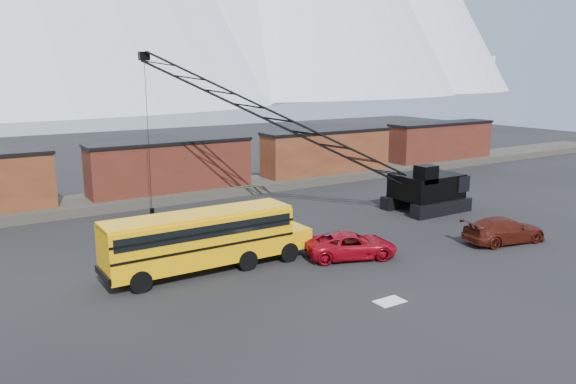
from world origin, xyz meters
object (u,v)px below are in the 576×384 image
at_px(school_bus, 206,238).
at_px(maroon_suv, 504,230).
at_px(red_pickup, 351,245).
at_px(crawler_crane, 283,122).

relative_size(school_bus, maroon_suv, 2.15).
bearing_deg(red_pickup, maroon_suv, -85.24).
bearing_deg(crawler_crane, school_bus, -140.71).
height_order(maroon_suv, crawler_crane, crawler_crane).
bearing_deg(school_bus, maroon_suv, -16.65).
xyz_separation_m(school_bus, crawler_crane, (9.79, 8.01, 5.07)).
relative_size(red_pickup, crawler_crane, 0.24).
xyz_separation_m(red_pickup, crawler_crane, (1.95, 10.47, 6.14)).
height_order(red_pickup, maroon_suv, maroon_suv).
height_order(school_bus, crawler_crane, crawler_crane).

